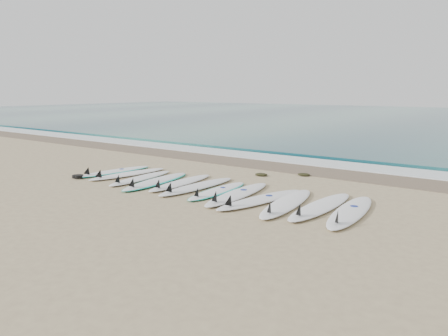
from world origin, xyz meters
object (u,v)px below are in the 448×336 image
Objects in this scene: surfboard_6 at (217,191)px; leash_coil at (78,176)px; surfboard_0 at (114,171)px; surfboard_11 at (350,212)px.

surfboard_6 is 5.28× the size of leash_coil.
surfboard_0 is 1.15m from leash_coil.
leash_coil is (-0.19, -1.14, 0.00)m from surfboard_0.
leash_coil is at bearing -93.82° from surfboard_0.
surfboard_11 is at bearing -2.51° from surfboard_6.
surfboard_11 is at bearing 7.92° from leash_coil.
surfboard_11 reaches higher than surfboard_0.
leash_coil is (-7.71, -1.07, -0.01)m from surfboard_11.
surfboard_6 is at bearing 3.64° from surfboard_0.
surfboard_0 is 1.07× the size of surfboard_6.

